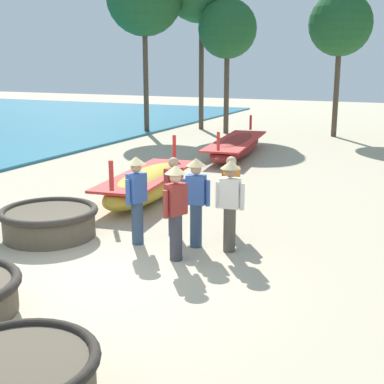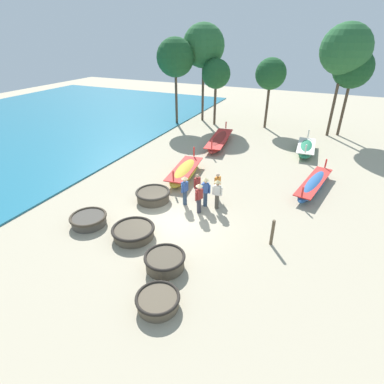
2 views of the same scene
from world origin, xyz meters
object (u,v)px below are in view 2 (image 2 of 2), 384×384
object	(u,v)px
coracle_center	(153,195)
fisherman_standing_right	(206,190)
coracle_far_left	(133,232)
long_boat_ochre_hull	(314,184)
tree_tall_back	(204,46)
coracle_beside_post	(89,219)
fisherman_crouching	(197,186)
tree_right_mid	(271,74)
long_boat_blue_hull	(219,141)
fisherman_standing_left	(217,186)
fisherman_hauling	(185,189)
fisherman_with_hat	(217,192)
tree_center	(346,50)
coracle_far_right	(158,301)
tree_rightmost	(353,69)
long_boat_red_hull	(306,148)
coracle_front_left	(165,261)
long_boat_green_hull	(185,172)
tree_leftmost	(175,58)
fisherman_by_coracle	(199,196)
tree_left_mid	(216,74)
mooring_post_inland	(272,233)

from	to	relation	value
coracle_center	fisherman_standing_right	bearing A→B (deg)	12.88
coracle_far_left	long_boat_ochre_hull	distance (m)	10.90
long_boat_ochre_hull	tree_tall_back	world-z (taller)	tree_tall_back
coracle_beside_post	tree_tall_back	bearing A→B (deg)	96.84
fisherman_crouching	tree_right_mid	size ratio (longest dim) A/B	0.25
long_boat_blue_hull	fisherman_standing_right	distance (m)	9.99
coracle_far_left	fisherman_standing_left	world-z (taller)	fisherman_standing_left
fisherman_hauling	fisherman_standing_right	bearing A→B (deg)	16.17
fisherman_standing_right	fisherman_hauling	distance (m)	1.11
fisherman_with_hat	tree_center	size ratio (longest dim) A/B	0.19
coracle_far_right	tree_rightmost	world-z (taller)	tree_rightmost
fisherman_with_hat	tree_rightmost	xyz separation A→B (m)	(5.58, 16.48, 4.63)
long_boat_red_hull	coracle_center	bearing A→B (deg)	-121.57
coracle_front_left	long_boat_green_hull	size ratio (longest dim) A/B	0.36
fisherman_crouching	tree_leftmost	size ratio (longest dim) A/B	0.20
fisherman_by_coracle	coracle_far_left	bearing A→B (deg)	-121.15
coracle_far_left	fisherman_by_coracle	bearing A→B (deg)	58.85
fisherman_hauling	coracle_far_left	bearing A→B (deg)	-103.66
tree_right_mid	tree_rightmost	world-z (taller)	tree_rightmost
long_boat_ochre_hull	long_boat_blue_hull	world-z (taller)	long_boat_blue_hull
fisherman_with_hat	long_boat_green_hull	bearing A→B (deg)	139.15
coracle_beside_post	fisherman_by_coracle	world-z (taller)	fisherman_by_coracle
coracle_front_left	fisherman_crouching	distance (m)	5.62
coracle_far_left	long_boat_red_hull	xyz separation A→B (m)	(5.99, 14.49, 0.09)
long_boat_green_hull	tree_right_mid	xyz separation A→B (m)	(2.24, 13.41, 4.51)
tree_rightmost	fisherman_crouching	bearing A→B (deg)	-113.16
fisherman_standing_right	long_boat_blue_hull	bearing A→B (deg)	105.50
coracle_far_left	tree_left_mid	bearing A→B (deg)	99.70
fisherman_standing_right	tree_center	world-z (taller)	tree_center
long_boat_red_hull	fisherman_crouching	distance (m)	11.21
tree_leftmost	fisherman_crouching	bearing A→B (deg)	-58.97
coracle_far_right	fisherman_hauling	distance (m)	6.93
fisherman_standing_right	coracle_far_right	bearing A→B (deg)	-81.23
fisherman_standing_left	tree_center	distance (m)	17.03
tree_center	coracle_beside_post	bearing A→B (deg)	-116.30
fisherman_with_hat	mooring_post_inland	world-z (taller)	fisherman_with_hat
fisherman_crouching	coracle_far_right	bearing A→B (deg)	-76.73
long_boat_ochre_hull	long_boat_red_hull	xyz separation A→B (m)	(-1.08, 6.19, 0.04)
tree_right_mid	tree_center	size ratio (longest dim) A/B	0.70
long_boat_ochre_hull	coracle_beside_post	bearing A→B (deg)	-139.08
coracle_front_left	mooring_post_inland	world-z (taller)	mooring_post_inland
coracle_front_left	tree_center	bearing A→B (deg)	76.64
fisherman_by_coracle	mooring_post_inland	bearing A→B (deg)	-15.73
coracle_beside_post	tree_right_mid	bearing A→B (deg)	78.30
mooring_post_inland	tree_rightmost	bearing A→B (deg)	82.77
coracle_far_left	long_boat_red_hull	bearing A→B (deg)	67.55
coracle_beside_post	fisherman_crouching	bearing A→B (deg)	48.65
long_boat_green_hull	tree_center	world-z (taller)	tree_center
long_boat_blue_hull	fisherman_crouching	world-z (taller)	fisherman_crouching
coracle_center	mooring_post_inland	xyz separation A→B (m)	(6.75, -1.22, 0.31)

